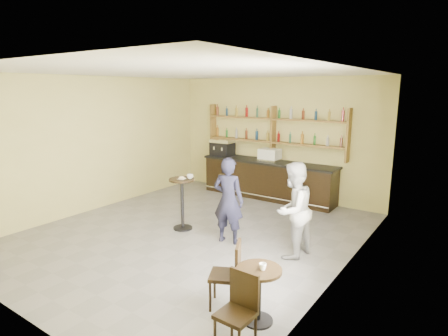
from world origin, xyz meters
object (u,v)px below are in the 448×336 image
Objects in this scene: bar_counter at (268,179)px; pastry_case at (270,155)px; pedestal_table at (182,204)px; chair_west at (225,275)px; cafe_table at (259,295)px; espresso_machine at (222,147)px; chair_south at (235,314)px; patron_second at (293,210)px; man_main at (228,201)px.

bar_counter is 0.67m from pastry_case.
chair_west is at bearing -37.90° from pedestal_table.
bar_counter is at bearing 117.36° from cafe_table.
espresso_machine is 0.73× the size of chair_south.
chair_south is (2.63, -5.58, -0.07)m from bar_counter.
pastry_case is at bearing 0.00° from bar_counter.
bar_counter is at bearing 83.58° from pedestal_table.
pastry_case is 5.65m from cafe_table.
cafe_table is at bearing -32.99° from pedestal_table.
cafe_table is at bearing 58.57° from chair_west.
pedestal_table is 3.49m from cafe_table.
pedestal_table is at bearing -96.42° from bar_counter.
espresso_machine is 6.12m from chair_west.
cafe_table is 0.56m from chair_west.
patron_second reaches higher than chair_south.
chair_west is (1.99, -4.93, -0.72)m from pastry_case.
chair_west is at bearing -67.65° from bar_counter.
bar_counter is at bearing 178.67° from pastry_case.
bar_counter is at bearing 176.12° from chair_west.
pastry_case is 3.63m from patron_second.
chair_south is at bearing -85.24° from cafe_table.
cafe_table is (2.92, -1.90, -0.18)m from pedestal_table.
pedestal_table is (-0.38, -3.08, -0.64)m from pastry_case.
chair_west reaches higher than chair_south.
chair_west is at bearing 174.81° from cafe_table.
pastry_case is 0.61× the size of chair_south.
chair_south is (2.97, -2.50, -0.10)m from pedestal_table.
man_main is 1.27m from patron_second.
cafe_table is at bearing 22.33° from patron_second.
pedestal_table is at bearing -154.13° from chair_west.
pastry_case is 6.20m from chair_south.
espresso_machine is 6.99m from chair_south.
chair_west is 2.00m from patron_second.
pastry_case reaches higher than bar_counter.
bar_counter is 5.33m from chair_west.
chair_south is at bearing -40.03° from pedestal_table.
man_main is (0.83, -3.11, 0.32)m from bar_counter.
chair_west reaches higher than cafe_table.
espresso_machine is at bearing 128.12° from chair_south.
pedestal_table is at bearing -64.05° from espresso_machine.
pedestal_table is 1.50× the size of cafe_table.
espresso_machine reaches higher than pedestal_table.
pastry_case is at bearing -86.37° from man_main.
man_main is 1.81× the size of chair_west.
cafe_table is (4.08, -4.98, -0.89)m from espresso_machine.
man_main is at bearing -76.94° from pastry_case.
espresso_machine is at bearing -63.77° from man_main.
cafe_table is at bearing -45.31° from espresso_machine.
chair_west is 0.54× the size of patron_second.
pastry_case reaches higher than pedestal_table.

